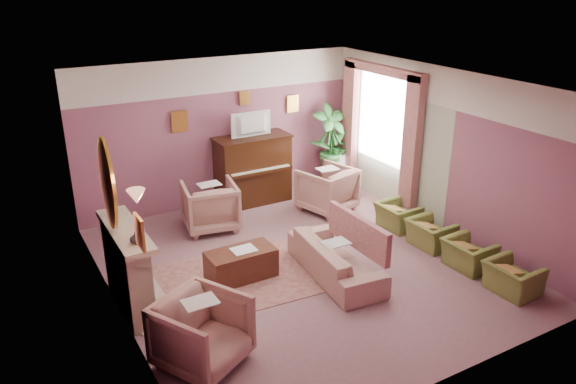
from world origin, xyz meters
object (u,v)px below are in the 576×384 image
floral_armchair_left (210,204)px  olive_chair_d (398,212)px  piano (253,170)px  olive_chair_c (431,230)px  television (253,123)px  floral_armchair_right (327,187)px  floral_armchair_front (202,329)px  olive_chair_a (513,274)px  side_table (335,169)px  coffee_table (241,264)px  olive_chair_b (469,250)px  sofa (336,252)px

floral_armchair_left → olive_chair_d: floral_armchair_left is taller
piano → olive_chair_c: size_ratio=2.02×
television → olive_chair_d: size_ratio=1.15×
floral_armchair_left → piano: bearing=31.1°
floral_armchair_right → olive_chair_c: size_ratio=1.34×
piano → floral_armchair_front: 4.89m
floral_armchair_left → floral_armchair_right: size_ratio=1.00×
piano → olive_chair_a: size_ratio=2.02×
floral_armchair_front → olive_chair_c: floral_armchair_front is taller
floral_armchair_left → olive_chair_c: (2.85, -2.45, -0.16)m
olive_chair_a → floral_armchair_front: bearing=170.6°
floral_armchair_right → side_table: 1.35m
olive_chair_c → olive_chair_d: 0.82m
floral_armchair_left → floral_armchair_front: 3.68m
olive_chair_c → olive_chair_a: bearing=-90.0°
coffee_table → floral_armchair_front: 1.97m
piano → floral_armchair_front: size_ratio=1.51×
coffee_table → olive_chair_d: olive_chair_d is taller
olive_chair_b → olive_chair_c: (0.00, 0.82, 0.00)m
floral_armchair_front → olive_chair_c: bearing=12.0°
floral_armchair_front → side_table: floral_armchair_front is taller
olive_chair_a → side_table: size_ratio=0.99×
coffee_table → olive_chair_a: bearing=-35.8°
sofa → floral_armchair_front: floral_armchair_front is taller
sofa → floral_armchair_right: bearing=59.6°
floral_armchair_left → floral_armchair_front: same height
coffee_table → olive_chair_c: size_ratio=1.44×
floral_armchair_left → side_table: 3.16m
piano → olive_chair_a: (1.66, -4.80, -0.35)m
floral_armchair_front → side_table: bearing=41.5°
television → floral_armchair_right: (1.02, -1.01, -1.14)m
floral_armchair_left → olive_chair_b: (2.85, -3.27, -0.16)m
television → floral_armchair_right: television is taller
piano → side_table: bearing=-1.2°
sofa → olive_chair_d: bearing=23.6°
piano → coffee_table: (-1.47, -2.55, -0.43)m
floral_armchair_right → coffee_table: bearing=-149.1°
olive_chair_c → side_table: size_ratio=0.99×
sofa → floral_armchair_left: bearing=111.7°
olive_chair_b → olive_chair_c: 0.82m
floral_armchair_front → olive_chair_d: floral_armchair_front is taller
sofa → olive_chair_b: 2.05m
olive_chair_a → olive_chair_b: same height
floral_armchair_left → sofa: bearing=-68.3°
floral_armchair_left → olive_chair_a: floral_armchair_left is taller
floral_armchair_left → floral_armchair_front: (-1.49, -3.37, 0.00)m
floral_armchair_right → olive_chair_a: bearing=-80.3°
floral_armchair_left → side_table: size_ratio=1.33×
floral_armchair_front → olive_chair_d: 4.68m
television → floral_armchair_front: television is taller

